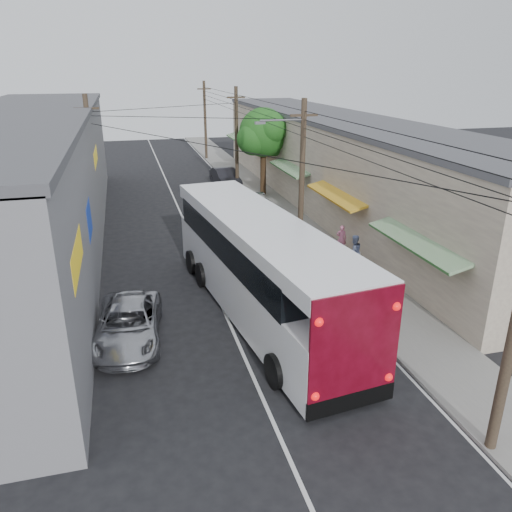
{
  "coord_description": "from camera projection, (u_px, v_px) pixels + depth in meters",
  "views": [
    {
      "loc": [
        -3.41,
        -10.52,
        9.45
      ],
      "look_at": [
        1.63,
        8.57,
        1.89
      ],
      "focal_mm": 35.0,
      "sensor_mm": 36.0,
      "label": 1
    }
  ],
  "objects": [
    {
      "name": "pedestrian_near",
      "position": [
        341.0,
        239.0,
        26.44
      ],
      "size": [
        0.63,
        0.53,
        1.48
      ],
      "primitive_type": "imported",
      "rotation": [
        0.0,
        0.0,
        2.76
      ],
      "color": "pink",
      "rests_on": "sidewalk"
    },
    {
      "name": "pedestrian_far",
      "position": [
        354.0,
        252.0,
        24.23
      ],
      "size": [
        0.91,
        0.76,
        1.71
      ],
      "primitive_type": "imported",
      "rotation": [
        0.0,
        0.0,
        3.29
      ],
      "color": "#9CAEE4",
      "rests_on": "sidewalk"
    },
    {
      "name": "street_tree",
      "position": [
        264.0,
        134.0,
        37.15
      ],
      "size": [
        4.4,
        4.0,
        6.6
      ],
      "color": "#3F2B19",
      "rests_on": "ground"
    },
    {
      "name": "parked_car_far",
      "position": [
        225.0,
        178.0,
        41.0
      ],
      "size": [
        1.94,
        4.83,
        1.56
      ],
      "primitive_type": "imported",
      "rotation": [
        0.0,
        0.0,
        0.06
      ],
      "color": "black",
      "rests_on": "ground"
    },
    {
      "name": "building_left",
      "position": [
        28.0,
        182.0,
        26.6
      ],
      "size": [
        7.2,
        36.0,
        7.25
      ],
      "color": "gray",
      "rests_on": "ground"
    },
    {
      "name": "building_right",
      "position": [
        336.0,
        161.0,
        35.04
      ],
      "size": [
        7.09,
        40.0,
        6.25
      ],
      "color": "beige",
      "rests_on": "ground"
    },
    {
      "name": "parked_suv",
      "position": [
        262.0,
        215.0,
        30.72
      ],
      "size": [
        2.5,
        5.73,
        1.64
      ],
      "primitive_type": "imported",
      "rotation": [
        0.0,
        0.0,
        0.04
      ],
      "color": "gray",
      "rests_on": "ground"
    },
    {
      "name": "parked_car_mid",
      "position": [
        243.0,
        210.0,
        32.41
      ],
      "size": [
        1.83,
        4.11,
        1.37
      ],
      "primitive_type": "imported",
      "rotation": [
        0.0,
        0.0,
        -0.05
      ],
      "color": "#25252A",
      "rests_on": "ground"
    },
    {
      "name": "coach_bus",
      "position": [
        259.0,
        265.0,
        19.71
      ],
      "size": [
        4.57,
        14.09,
        3.99
      ],
      "rotation": [
        0.0,
        0.0,
        0.12
      ],
      "color": "white",
      "rests_on": "ground"
    },
    {
      "name": "utility_poles",
      "position": [
        231.0,
        156.0,
        31.31
      ],
      "size": [
        11.8,
        45.28,
        8.0
      ],
      "color": "#473828",
      "rests_on": "ground"
    },
    {
      "name": "jeepney",
      "position": [
        128.0,
        324.0,
        18.07
      ],
      "size": [
        2.77,
        5.14,
        1.37
      ],
      "primitive_type": "imported",
      "rotation": [
        0.0,
        0.0,
        -0.1
      ],
      "color": "#AFB0B6",
      "rests_on": "ground"
    },
    {
      "name": "ground",
      "position": [
        278.0,
        433.0,
        13.69
      ],
      "size": [
        120.0,
        120.0,
        0.0
      ],
      "primitive_type": "plane",
      "color": "black",
      "rests_on": "ground"
    },
    {
      "name": "sidewalk",
      "position": [
        283.0,
        216.0,
        33.27
      ],
      "size": [
        3.0,
        80.0,
        0.12
      ],
      "primitive_type": "cube",
      "color": "slate",
      "rests_on": "ground"
    }
  ]
}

